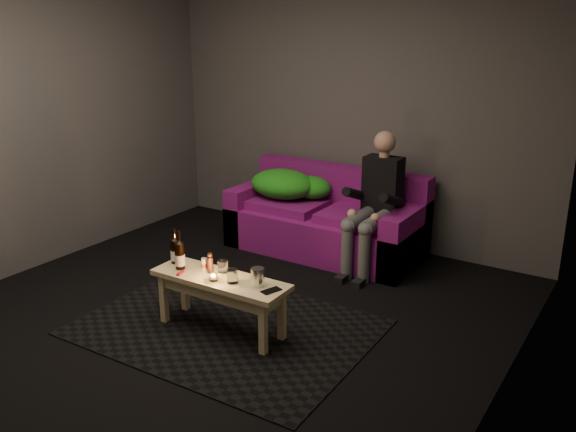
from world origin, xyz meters
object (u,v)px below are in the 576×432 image
at_px(sofa, 327,222).
at_px(beer_bottle_b, 180,255).
at_px(person, 375,200).
at_px(coffee_table, 220,287).
at_px(beer_bottle_a, 175,251).
at_px(steel_cup, 258,277).

relative_size(sofa, beer_bottle_b, 6.36).
distance_m(sofa, person, 0.66).
bearing_deg(person, sofa, 165.04).
bearing_deg(sofa, coffee_table, -85.01).
relative_size(person, beer_bottle_a, 4.61).
bearing_deg(coffee_table, steel_cup, 6.34).
height_order(beer_bottle_a, steel_cup, beer_bottle_a).
bearing_deg(person, coffee_table, -103.36).
relative_size(person, steel_cup, 9.75).
bearing_deg(coffee_table, sofa, 94.99).
distance_m(sofa, beer_bottle_b, 1.86).
bearing_deg(beer_bottle_b, beer_bottle_a, 149.63).
xyz_separation_m(sofa, steel_cup, (0.45, -1.77, 0.20)).
bearing_deg(beer_bottle_a, beer_bottle_b, -30.37).
bearing_deg(coffee_table, beer_bottle_a, 176.46).
height_order(coffee_table, beer_bottle_b, beer_bottle_b).
relative_size(person, beer_bottle_b, 4.25).
relative_size(beer_bottle_b, steel_cup, 2.30).
xyz_separation_m(person, coffee_table, (-0.39, -1.65, -0.28)).
bearing_deg(steel_cup, beer_bottle_b, -174.11).
relative_size(person, coffee_table, 1.18).
height_order(sofa, steel_cup, sofa).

